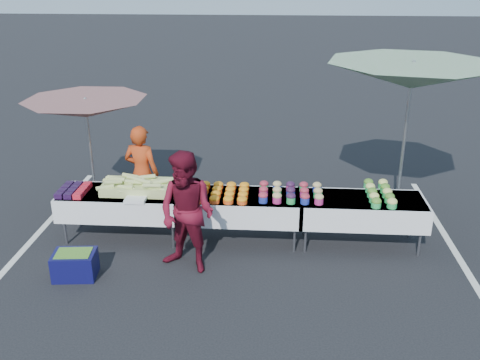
# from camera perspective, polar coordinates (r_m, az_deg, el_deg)

# --- Properties ---
(ground) EXTENTS (80.00, 80.00, 0.00)m
(ground) POSITION_cam_1_polar(r_m,az_deg,el_deg) (8.28, 0.00, -6.43)
(ground) COLOR black
(stripe_left) EXTENTS (0.10, 5.00, 0.00)m
(stripe_left) POSITION_cam_1_polar(r_m,az_deg,el_deg) (9.06, -20.73, -5.34)
(stripe_left) COLOR silver
(stripe_left) RESTS_ON ground
(stripe_right) EXTENTS (0.10, 5.00, 0.00)m
(stripe_right) POSITION_cam_1_polar(r_m,az_deg,el_deg) (8.70, 21.69, -6.66)
(stripe_right) COLOR silver
(stripe_right) RESTS_ON ground
(table_left) EXTENTS (1.86, 0.81, 0.75)m
(table_left) POSITION_cam_1_polar(r_m,az_deg,el_deg) (8.33, -12.46, -2.34)
(table_left) COLOR white
(table_left) RESTS_ON ground
(table_center) EXTENTS (1.86, 0.81, 0.75)m
(table_center) POSITION_cam_1_polar(r_m,az_deg,el_deg) (8.02, 0.00, -2.76)
(table_center) COLOR white
(table_center) RESTS_ON ground
(table_right) EXTENTS (1.86, 0.81, 0.75)m
(table_right) POSITION_cam_1_polar(r_m,az_deg,el_deg) (8.11, 12.81, -3.06)
(table_right) COLOR white
(table_right) RESTS_ON ground
(berry_punnets) EXTENTS (0.40, 0.54, 0.08)m
(berry_punnets) POSITION_cam_1_polar(r_m,az_deg,el_deg) (8.42, -17.32, -1.04)
(berry_punnets) COLOR black
(berry_punnets) RESTS_ON table_left
(corn_pile) EXTENTS (1.16, 0.57, 0.26)m
(corn_pile) POSITION_cam_1_polar(r_m,az_deg,el_deg) (8.20, -10.82, -0.63)
(corn_pile) COLOR #9BB05A
(corn_pile) RESTS_ON table_left
(plastic_bags) EXTENTS (0.30, 0.25, 0.05)m
(plastic_bags) POSITION_cam_1_polar(r_m,az_deg,el_deg) (7.91, -11.06, -2.04)
(plastic_bags) COLOR white
(plastic_bags) RESTS_ON table_left
(carrot_bowls) EXTENTS (0.75, 0.69, 0.11)m
(carrot_bowls) POSITION_cam_1_polar(r_m,az_deg,el_deg) (7.94, -1.80, -1.32)
(carrot_bowls) COLOR #DF4D18
(carrot_bowls) RESTS_ON table_center
(potato_cups) EXTENTS (0.94, 0.58, 0.16)m
(potato_cups) POSITION_cam_1_polar(r_m,az_deg,el_deg) (7.91, 5.43, -1.28)
(potato_cups) COLOR #203097
(potato_cups) RESTS_ON table_right
(bean_baskets) EXTENTS (0.36, 0.86, 0.15)m
(bean_baskets) POSITION_cam_1_polar(r_m,az_deg,el_deg) (8.13, 14.68, -1.33)
(bean_baskets) COLOR green
(bean_baskets) RESTS_ON table_right
(vendor) EXTENTS (0.65, 0.50, 1.60)m
(vendor) POSITION_cam_1_polar(r_m,az_deg,el_deg) (8.81, -10.41, 0.72)
(vendor) COLOR #B83B15
(vendor) RESTS_ON ground
(customer) EXTENTS (1.02, 0.92, 1.70)m
(customer) POSITION_cam_1_polar(r_m,az_deg,el_deg) (7.20, -5.67, -3.53)
(customer) COLOR maroon
(customer) RESTS_ON ground
(umbrella_left) EXTENTS (2.58, 2.58, 2.01)m
(umbrella_left) POSITION_cam_1_polar(r_m,az_deg,el_deg) (8.87, -16.10, 7.28)
(umbrella_left) COLOR black
(umbrella_left) RESTS_ON ground
(umbrella_right) EXTENTS (3.01, 3.01, 2.65)m
(umbrella_right) POSITION_cam_1_polar(r_m,az_deg,el_deg) (8.45, 17.86, 10.44)
(umbrella_right) COLOR black
(umbrella_right) RESTS_ON ground
(storage_bin) EXTENTS (0.60, 0.46, 0.37)m
(storage_bin) POSITION_cam_1_polar(r_m,az_deg,el_deg) (7.63, -17.20, -8.57)
(storage_bin) COLOR #0D0D43
(storage_bin) RESTS_ON ground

